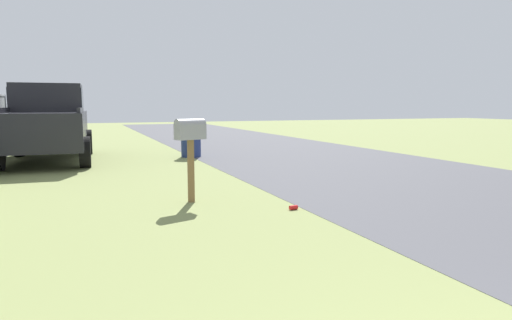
# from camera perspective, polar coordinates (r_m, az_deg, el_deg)

# --- Properties ---
(road_asphalt) EXTENTS (60.00, 6.33, 0.01)m
(road_asphalt) POSITION_cam_1_polar(r_m,az_deg,el_deg) (8.71, 24.27, -3.65)
(road_asphalt) COLOR #47474C
(road_asphalt) RESTS_ON ground
(mailbox) EXTENTS (0.34, 0.51, 1.31)m
(mailbox) POSITION_cam_1_polar(r_m,az_deg,el_deg) (7.04, -8.32, 3.01)
(mailbox) COLOR brown
(mailbox) RESTS_ON ground
(pickup_truck) EXTENTS (4.90, 2.29, 2.09)m
(pickup_truck) POSITION_cam_1_polar(r_m,az_deg,el_deg) (13.47, -24.85, 4.58)
(pickup_truck) COLOR black
(pickup_truck) RESTS_ON ground
(trash_bin) EXTENTS (0.60, 0.60, 1.02)m
(trash_bin) POSITION_cam_1_polar(r_m,az_deg,el_deg) (13.32, -8.24, 2.60)
(trash_bin) COLOR navy
(trash_bin) RESTS_ON ground
(litter_can_far_scatter) EXTENTS (0.08, 0.13, 0.07)m
(litter_can_far_scatter) POSITION_cam_1_polar(r_m,az_deg,el_deg) (6.61, 4.76, -6.01)
(litter_can_far_scatter) COLOR red
(litter_can_far_scatter) RESTS_ON ground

